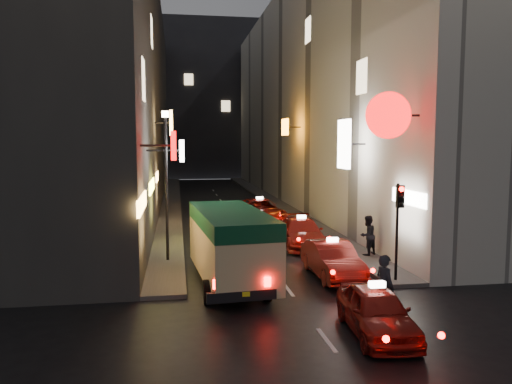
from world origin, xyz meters
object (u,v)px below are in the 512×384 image
taxi_near (376,307)px  traffic_light (399,211)px  minibus (231,238)px  lamp_post (166,175)px  pedestrian_crossing (385,282)px

taxi_near → traffic_light: (2.58, 4.29, 1.94)m
minibus → traffic_light: bearing=-8.8°
traffic_light → lamp_post: bearing=151.1°
traffic_light → minibus: bearing=171.2°
pedestrian_crossing → taxi_near: bearing=130.9°
taxi_near → pedestrian_crossing: pedestrian_crossing is taller
taxi_near → minibus: bearing=122.6°
pedestrian_crossing → lamp_post: bearing=22.5°
lamp_post → minibus: bearing=-57.7°
lamp_post → traffic_light: bearing=-28.9°
minibus → pedestrian_crossing: minibus is taller
minibus → lamp_post: bearing=122.3°
minibus → traffic_light: 6.06m
minibus → pedestrian_crossing: size_ratio=3.03×
pedestrian_crossing → traffic_light: bearing=-48.0°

